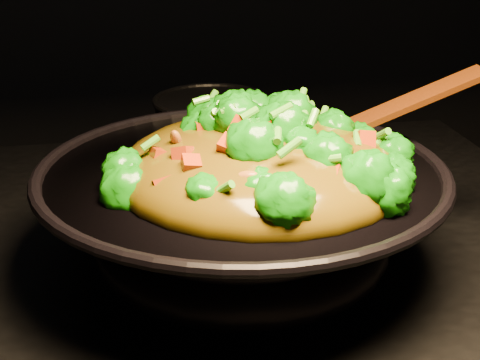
{
  "coord_description": "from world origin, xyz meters",
  "views": [
    {
      "loc": [
        -0.06,
        -0.86,
        1.35
      ],
      "look_at": [
        0.09,
        -0.06,
        1.02
      ],
      "focal_mm": 55.0,
      "sensor_mm": 36.0,
      "label": 1
    }
  ],
  "objects": [
    {
      "name": "spatula",
      "position": [
        0.28,
        -0.03,
        1.08
      ],
      "size": [
        0.26,
        0.06,
        0.11
      ],
      "primitive_type": "cube",
      "rotation": [
        0.0,
        -0.38,
        -0.08
      ],
      "color": "#3A1407",
      "rests_on": "wok"
    },
    {
      "name": "stir_fry",
      "position": [
        0.11,
        -0.1,
        1.09
      ],
      "size": [
        0.43,
        0.43,
        0.11
      ],
      "primitive_type": null,
      "rotation": [
        0.0,
        0.0,
        -0.38
      ],
      "color": "#137A08",
      "rests_on": "wok"
    },
    {
      "name": "wok",
      "position": [
        0.09,
        -0.07,
        0.97
      ],
      "size": [
        0.55,
        0.55,
        0.13
      ],
      "primitive_type": null,
      "rotation": [
        0.0,
        0.0,
        -0.2
      ],
      "color": "black",
      "rests_on": "stovetop"
    },
    {
      "name": "back_pot",
      "position": [
        0.12,
        0.32,
        0.95
      ],
      "size": [
        0.2,
        0.2,
        0.11
      ],
      "primitive_type": "cylinder",
      "rotation": [
        0.0,
        0.0,
        0.08
      ],
      "color": "black",
      "rests_on": "stovetop"
    }
  ]
}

